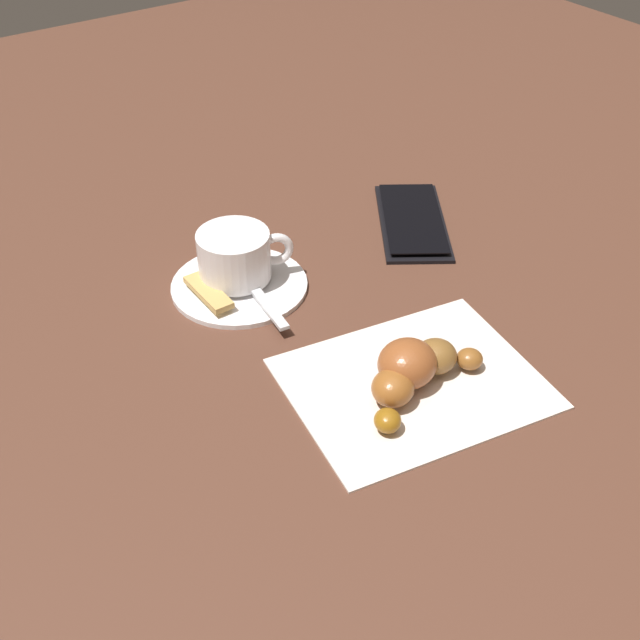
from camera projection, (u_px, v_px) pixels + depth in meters
ground_plane at (315, 336)px, 0.70m from camera, size 1.80×1.80×0.00m
saucer at (239, 283)px, 0.75m from camera, size 0.13×0.13×0.01m
espresso_cup at (236, 255)px, 0.74m from camera, size 0.07×0.09×0.05m
teaspoon at (245, 276)px, 0.75m from camera, size 0.13×0.03×0.01m
sugar_packet at (208, 292)px, 0.73m from camera, size 0.06×0.02×0.01m
napkin at (413, 382)px, 0.65m from camera, size 0.19×0.22×0.00m
croissant at (412, 369)px, 0.64m from camera, size 0.07×0.13×0.04m
cell_phone at (413, 220)px, 0.84m from camera, size 0.16×0.14×0.01m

